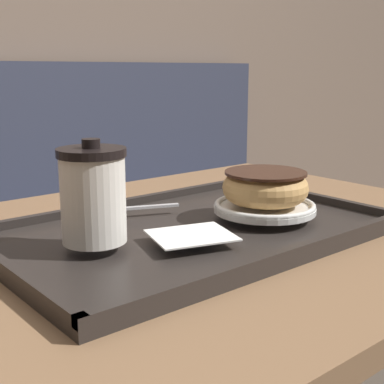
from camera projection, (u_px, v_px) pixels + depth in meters
booth_bench at (68, 288)px, 1.66m from camera, size 1.78×0.44×1.00m
cafe_table at (198, 336)px, 0.82m from camera, size 0.92×0.70×0.75m
serving_tray at (192, 232)px, 0.74m from camera, size 0.53×0.34×0.02m
napkin_paper at (192, 235)px, 0.67m from camera, size 0.12×0.11×0.00m
coffee_cup_front at (93, 195)px, 0.64m from camera, size 0.08×0.08×0.13m
plate_with_chocolate_donut at (265, 207)px, 0.78m from camera, size 0.15×0.15×0.01m
donut_chocolate_glazed at (265, 187)px, 0.78m from camera, size 0.13×0.13×0.05m
spoon at (104, 209)px, 0.78m from camera, size 0.15×0.07×0.01m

